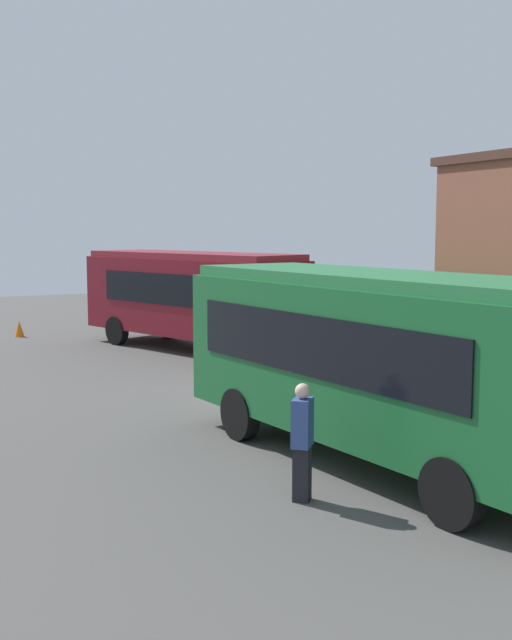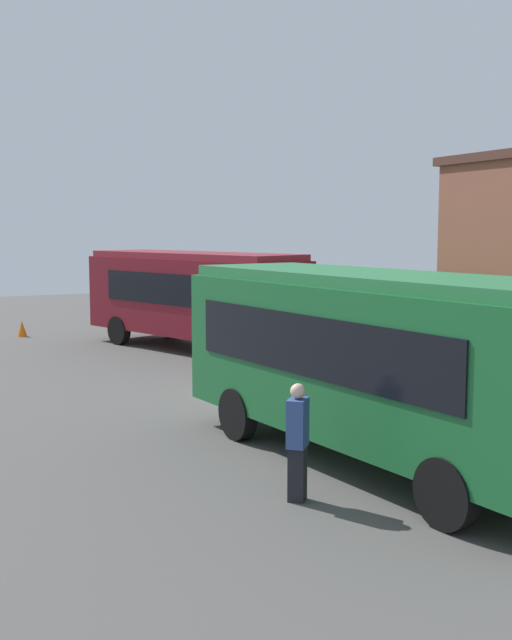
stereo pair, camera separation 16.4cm
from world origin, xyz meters
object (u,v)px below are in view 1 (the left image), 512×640
(bus_maroon, at_px, (192,294))
(person_far, at_px, (302,439))
(traffic_cone, at_px, (19,329))
(person_right, at_px, (282,319))
(person_left, at_px, (234,307))
(person_center, at_px, (187,310))
(bus_green, at_px, (383,356))

(bus_maroon, xyz_separation_m, person_far, (14.41, -3.84, -0.92))
(bus_maroon, distance_m, traffic_cone, 7.54)
(person_right, relative_size, person_far, 0.98)
(person_far, bearing_deg, person_left, -68.78)
(person_far, bearing_deg, bus_maroon, -62.60)
(person_right, bearing_deg, bus_maroon, 169.92)
(person_left, bearing_deg, bus_maroon, -115.06)
(bus_maroon, bearing_deg, person_center, -36.98)
(person_center, xyz_separation_m, traffic_cone, (-3.00, -5.55, -0.73))
(person_left, xyz_separation_m, traffic_cone, (-2.84, -7.53, -0.73))
(person_right, relative_size, traffic_cone, 2.91)
(traffic_cone, bearing_deg, person_right, 51.42)
(bus_green, bearing_deg, bus_maroon, 165.14)
(bus_green, height_order, person_far, bus_green)
(traffic_cone, bearing_deg, bus_maroon, 39.66)
(bus_maroon, height_order, person_right, bus_maroon)
(bus_maroon, distance_m, person_right, 3.31)
(bus_maroon, height_order, traffic_cone, bus_maroon)
(person_center, bearing_deg, bus_green, 4.91)
(bus_green, relative_size, traffic_cone, 14.96)
(person_left, relative_size, traffic_cone, 3.22)
(person_center, relative_size, traffic_cone, 3.20)
(person_right, bearing_deg, person_far, -116.49)
(bus_maroon, bearing_deg, person_right, -119.90)
(person_far, distance_m, traffic_cone, 20.13)
(bus_green, xyz_separation_m, person_far, (0.97, -2.09, -0.95))
(bus_maroon, relative_size, person_far, 5.03)
(person_right, bearing_deg, person_center, 125.32)
(bus_maroon, height_order, person_far, bus_maroon)
(bus_green, height_order, traffic_cone, bus_green)
(person_right, distance_m, person_far, 15.50)
(bus_green, relative_size, person_far, 5.06)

